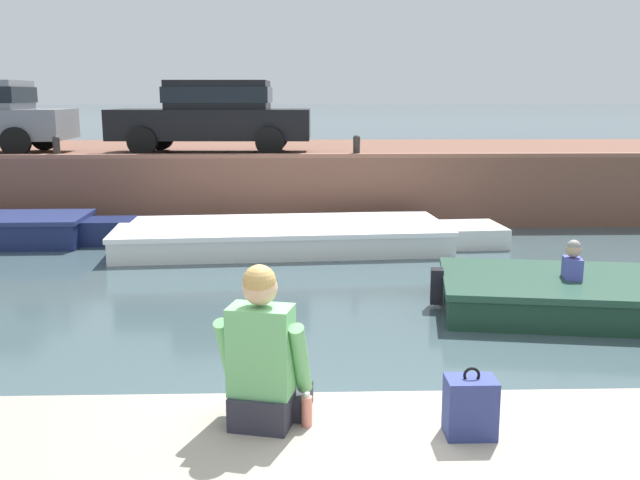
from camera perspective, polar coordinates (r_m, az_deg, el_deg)
The scene contains 10 objects.
ground_plane at distance 9.68m, azimuth 1.26°, elevation -4.51°, with size 400.00×400.00×0.00m, color #3D5156.
far_quay_wall at distance 17.37m, azimuth -0.10°, elevation 5.06°, with size 60.00×6.00×1.44m, color brown.
far_wall_coping at distance 14.43m, azimuth 0.23°, elevation 6.77°, with size 60.00×0.24×0.08m, color #925F4C.
boat_moored_central_white at distance 12.65m, azimuth -1.81°, elevation 0.33°, with size 6.97×2.66×0.44m.
car_left_inner_black at distance 15.74m, azimuth -8.44°, elevation 9.98°, with size 4.29×1.98×1.54m.
mooring_bollard_west at distance 15.32m, azimuth -20.34°, elevation 7.09°, with size 0.15×0.15×0.45m.
mooring_bollard_mid at distance 14.58m, azimuth 2.94°, elevation 7.59°, with size 0.15×0.15×0.45m.
person_seated_left at distance 4.20m, azimuth -4.54°, elevation -9.73°, with size 0.58×0.60×0.96m.
bottle_drink at distance 4.25m, azimuth -1.06°, elevation -13.49°, with size 0.06×0.06×0.20m.
backpack_on_ledge at distance 4.21m, azimuth 11.89°, elevation -12.93°, with size 0.28×0.24×0.41m.
Camera 1 is at (-0.49, -4.32, 2.67)m, focal length 40.00 mm.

